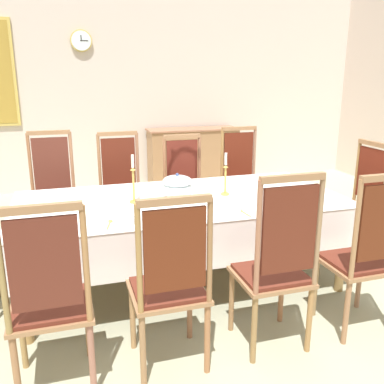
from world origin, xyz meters
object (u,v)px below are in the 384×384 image
(chair_south_d, at_px, (365,253))
(spoon_secondary, at_px, (242,211))
(dining_table, at_px, (181,207))
(soup_tureen, at_px, (177,187))
(bowl_near_right, at_px, (228,212))
(candlestick_east, at_px, (225,178))
(mounted_clock, at_px, (81,41))
(chair_head_east, at_px, (357,201))
(chair_north_c, at_px, (185,187))
(chair_north_a, at_px, (54,194))
(candlestick_west, at_px, (133,183))
(chair_south_c, at_px, (277,263))
(spoon_primary, at_px, (110,222))
(sideboard, at_px, (193,157))
(chair_south_b, at_px, (170,282))
(chair_north_b, at_px, (121,190))
(chair_south_a, at_px, (50,298))
(bowl_near_left, at_px, (125,220))
(chair_north_d, at_px, (242,180))

(chair_south_d, height_order, spoon_secondary, chair_south_d)
(dining_table, height_order, soup_tureen, soup_tureen)
(chair_south_d, height_order, bowl_near_right, chair_south_d)
(candlestick_east, xyz_separation_m, mounted_clock, (-0.91, 3.42, 1.29))
(dining_table, distance_m, chair_head_east, 1.71)
(chair_north_c, distance_m, spoon_secondary, 1.49)
(chair_north_a, distance_m, candlestick_west, 1.24)
(chair_south_c, xyz_separation_m, chair_north_c, (0.00, 2.04, -0.03))
(soup_tureen, xyz_separation_m, spoon_primary, (-0.58, -0.42, -0.10))
(mounted_clock, bearing_deg, dining_table, -81.28)
(chair_south_d, xyz_separation_m, sideboard, (0.10, 4.20, -0.12))
(chair_north_a, height_order, sideboard, chair_north_a)
(spoon_primary, bearing_deg, soup_tureen, 49.90)
(chair_south_b, relative_size, candlestick_east, 3.12)
(dining_table, distance_m, sideboard, 3.36)
(chair_head_east, relative_size, soup_tureen, 4.28)
(chair_north_b, xyz_separation_m, sideboard, (1.43, 2.15, -0.13))
(chair_south_a, xyz_separation_m, chair_south_b, (0.66, 0.00, -0.01))
(candlestick_east, distance_m, spoon_primary, 1.09)
(chair_north_a, bearing_deg, dining_table, 134.51)
(chair_head_east, bearing_deg, bowl_near_left, 101.34)
(chair_north_b, xyz_separation_m, chair_south_c, (0.68, -2.04, 0.01))
(chair_north_a, relative_size, spoon_primary, 6.84)
(bowl_near_left, bearing_deg, dining_table, 40.71)
(soup_tureen, relative_size, bowl_near_right, 1.49)
(chair_north_c, height_order, soup_tureen, chair_north_c)
(chair_north_a, xyz_separation_m, chair_north_d, (1.99, -0.00, -0.01))
(chair_north_b, relative_size, candlestick_east, 3.27)
(candlestick_west, bearing_deg, mounted_clock, 92.41)
(soup_tureen, bearing_deg, chair_south_a, -133.76)
(bowl_near_right, bearing_deg, chair_north_b, 110.67)
(chair_north_b, bearing_deg, mounted_clock, -85.81)
(chair_south_c, xyz_separation_m, chair_north_d, (0.65, 2.05, -0.01))
(chair_north_d, distance_m, sideboard, 2.16)
(candlestick_east, distance_m, bowl_near_left, 1.01)
(chair_north_b, height_order, chair_head_east, chair_north_b)
(chair_north_a, bearing_deg, bowl_near_left, 108.42)
(dining_table, relative_size, chair_north_c, 2.35)
(chair_north_c, relative_size, sideboard, 0.77)
(chair_south_c, height_order, sideboard, chair_south_c)
(candlestick_east, relative_size, bowl_near_right, 2.01)
(chair_north_a, height_order, chair_head_east, chair_north_a)
(bowl_near_right, xyz_separation_m, spoon_secondary, (0.12, 0.03, -0.01))
(spoon_secondary, bearing_deg, dining_table, 121.02)
(candlestick_east, height_order, bowl_near_right, candlestick_east)
(chair_south_c, bearing_deg, bowl_near_left, 145.69)
(chair_south_d, height_order, bowl_near_left, chair_south_d)
(candlestick_west, relative_size, mounted_clock, 1.25)
(chair_south_c, bearing_deg, spoon_secondary, 89.49)
(dining_table, xyz_separation_m, bowl_near_left, (-0.52, -0.45, 0.09))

